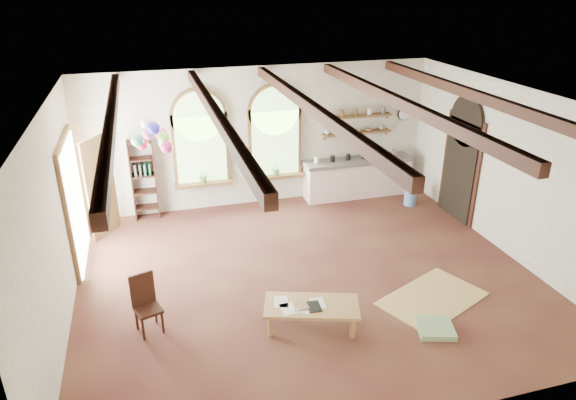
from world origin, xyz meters
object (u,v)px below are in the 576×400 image
object	(u,v)px
kitchen_counter	(357,177)
coffee_table	(312,307)
balloon_cluster	(154,136)
side_chair	(148,316)

from	to	relation	value
kitchen_counter	coffee_table	bearing A→B (deg)	-120.32
coffee_table	balloon_cluster	distance (m)	4.24
kitchen_counter	balloon_cluster	world-z (taller)	balloon_cluster
kitchen_counter	side_chair	distance (m)	6.50
side_chair	balloon_cluster	xyz separation A→B (m)	(0.40, 2.57, 2.06)
kitchen_counter	coffee_table	xyz separation A→B (m)	(-2.70, -4.62, -0.11)
kitchen_counter	side_chair	xyz separation A→B (m)	(-5.11, -4.01, -0.21)
coffee_table	side_chair	world-z (taller)	side_chair
kitchen_counter	coffee_table	world-z (taller)	kitchen_counter
coffee_table	side_chair	bearing A→B (deg)	165.94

